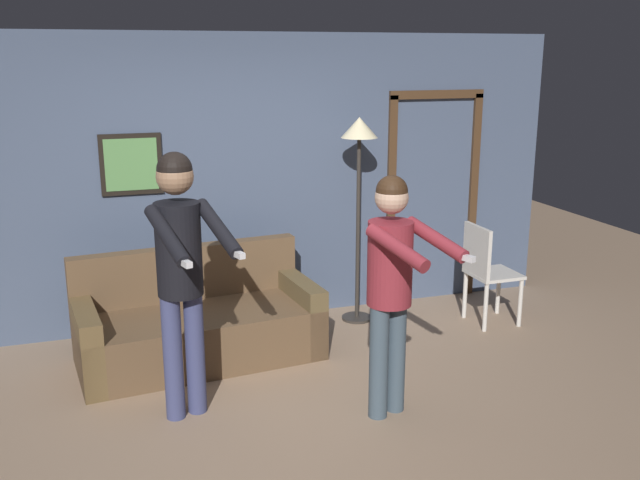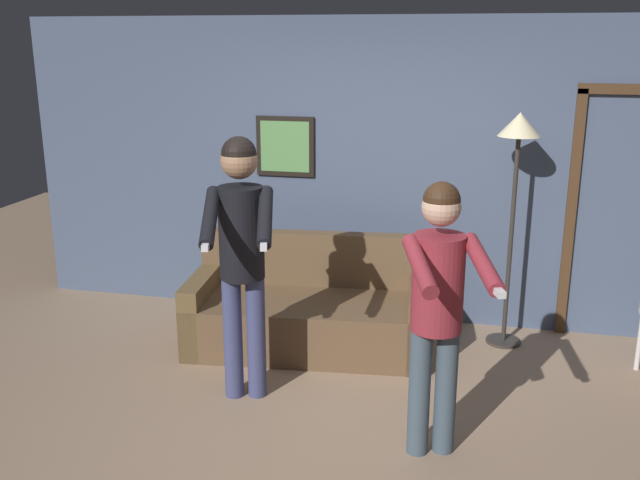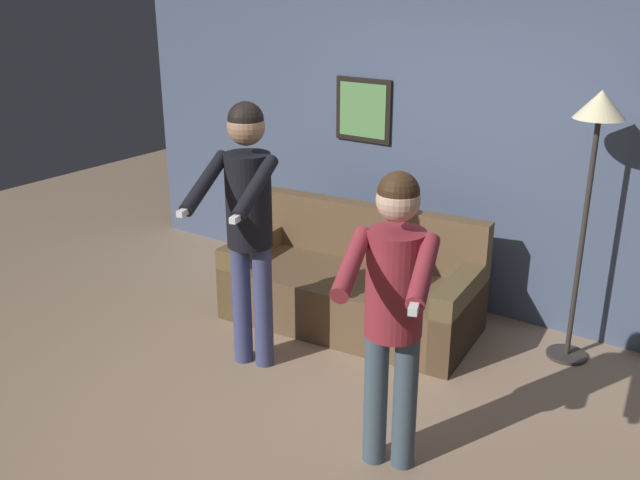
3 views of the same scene
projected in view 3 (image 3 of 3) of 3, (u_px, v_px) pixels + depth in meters
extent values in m
plane|color=#9E8065|center=(305.00, 412.00, 4.43)|extent=(12.00, 12.00, 0.00)
cube|color=#495771|center=(456.00, 147.00, 5.51)|extent=(6.40, 0.06, 2.60)
cube|color=black|center=(363.00, 110.00, 5.84)|extent=(0.52, 0.02, 0.52)
cube|color=#5C9350|center=(363.00, 110.00, 5.83)|extent=(0.44, 0.01, 0.44)
cube|color=brown|center=(350.00, 299.00, 5.47)|extent=(1.97, 1.03, 0.42)
cube|color=brown|center=(371.00, 232.00, 5.61)|extent=(1.90, 0.33, 0.45)
cube|color=brown|center=(256.00, 268.00, 5.84)|extent=(0.24, 0.86, 0.58)
cube|color=brown|center=(460.00, 314.00, 5.05)|extent=(0.24, 0.86, 0.58)
cylinder|color=#332D28|center=(566.00, 355.00, 5.07)|extent=(0.28, 0.28, 0.02)
cylinder|color=#332D28|center=(582.00, 243.00, 4.77)|extent=(0.04, 0.04, 1.67)
cone|color=#F9EAB7|center=(601.00, 104.00, 4.45)|extent=(0.33, 0.33, 0.18)
cylinder|color=#3E4471|center=(242.00, 303.00, 4.88)|extent=(0.13, 0.13, 0.87)
cylinder|color=#3E4471|center=(263.00, 307.00, 4.83)|extent=(0.13, 0.13, 0.87)
cylinder|color=black|center=(249.00, 200.00, 4.59)|extent=(0.30, 0.30, 0.62)
sphere|color=#9E7556|center=(246.00, 126.00, 4.42)|extent=(0.24, 0.24, 0.24)
sphere|color=black|center=(246.00, 120.00, 4.41)|extent=(0.23, 0.23, 0.23)
cylinder|color=black|center=(205.00, 182.00, 4.37)|extent=(0.23, 0.54, 0.30)
cube|color=white|center=(186.00, 211.00, 4.18)|extent=(0.08, 0.16, 0.04)
cylinder|color=black|center=(256.00, 187.00, 4.26)|extent=(0.23, 0.54, 0.30)
cube|color=white|center=(238.00, 217.00, 4.08)|extent=(0.08, 0.16, 0.04)
cylinder|color=#40525F|center=(376.00, 397.00, 3.86)|extent=(0.13, 0.13, 0.80)
cylinder|color=#40525F|center=(405.00, 402.00, 3.82)|extent=(0.13, 0.13, 0.80)
cylinder|color=maroon|center=(395.00, 284.00, 3.60)|extent=(0.30, 0.30, 0.57)
sphere|color=#D8AD8E|center=(398.00, 200.00, 3.45)|extent=(0.22, 0.22, 0.22)
sphere|color=#382314|center=(399.00, 192.00, 3.43)|extent=(0.21, 0.21, 0.21)
cylinder|color=maroon|center=(352.00, 263.00, 3.36)|extent=(0.25, 0.51, 0.22)
cylinder|color=maroon|center=(424.00, 271.00, 3.28)|extent=(0.25, 0.51, 0.22)
cube|color=white|center=(415.00, 305.00, 3.08)|extent=(0.09, 0.15, 0.04)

